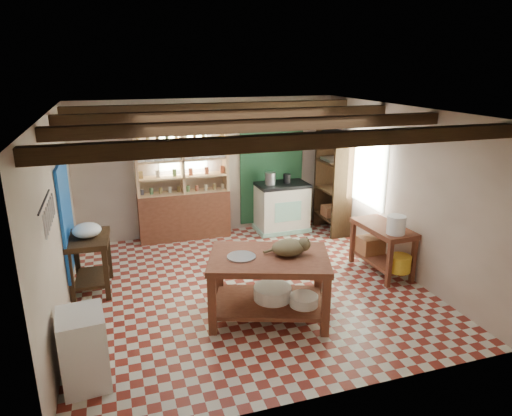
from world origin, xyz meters
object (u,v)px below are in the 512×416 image
object	(u,v)px
white_cabinet	(84,349)
right_counter	(382,249)
prep_table	(91,264)
work_table	(269,287)
cat	(289,247)
stove	(282,207)

from	to	relation	value
white_cabinet	right_counter	xyz separation A→B (m)	(4.40, 1.41, -0.01)
right_counter	prep_table	bearing A→B (deg)	167.06
work_table	prep_table	size ratio (longest dim) A/B	1.80
work_table	right_counter	xyz separation A→B (m)	(2.16, 0.74, -0.04)
cat	white_cabinet	bearing A→B (deg)	-156.26
stove	cat	world-z (taller)	cat
work_table	stove	distance (m)	3.31
prep_table	cat	distance (m)	2.95
prep_table	cat	size ratio (longest dim) A/B	1.87
prep_table	work_table	bearing A→B (deg)	-30.43
work_table	cat	size ratio (longest dim) A/B	3.37
prep_table	stove	bearing A→B (deg)	26.82
cat	prep_table	bearing A→B (deg)	157.84
stove	white_cabinet	world-z (taller)	stove
right_counter	cat	world-z (taller)	cat
work_table	right_counter	bearing A→B (deg)	38.22
stove	right_counter	distance (m)	2.44
white_cabinet	cat	bearing A→B (deg)	9.43
work_table	prep_table	world-z (taller)	work_table
work_table	white_cabinet	xyz separation A→B (m)	(-2.24, -0.68, -0.02)
prep_table	right_counter	size ratio (longest dim) A/B	0.77
work_table	white_cabinet	distance (m)	2.34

